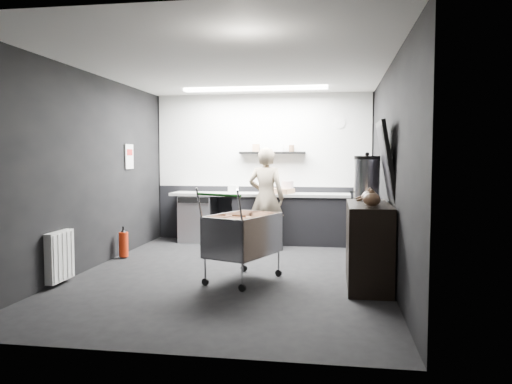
# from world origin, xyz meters

# --- Properties ---
(floor) EXTENTS (5.50, 5.50, 0.00)m
(floor) POSITION_xyz_m (0.00, 0.00, 0.00)
(floor) COLOR black
(floor) RESTS_ON ground
(ceiling) EXTENTS (5.50, 5.50, 0.00)m
(ceiling) POSITION_xyz_m (0.00, 0.00, 2.70)
(ceiling) COLOR silver
(ceiling) RESTS_ON wall_back
(wall_back) EXTENTS (5.50, 0.00, 5.50)m
(wall_back) POSITION_xyz_m (0.00, 2.75, 1.35)
(wall_back) COLOR black
(wall_back) RESTS_ON floor
(wall_front) EXTENTS (5.50, 0.00, 5.50)m
(wall_front) POSITION_xyz_m (0.00, -2.75, 1.35)
(wall_front) COLOR black
(wall_front) RESTS_ON floor
(wall_left) EXTENTS (0.00, 5.50, 5.50)m
(wall_left) POSITION_xyz_m (-2.00, 0.00, 1.35)
(wall_left) COLOR black
(wall_left) RESTS_ON floor
(wall_right) EXTENTS (0.00, 5.50, 5.50)m
(wall_right) POSITION_xyz_m (2.00, 0.00, 1.35)
(wall_right) COLOR black
(wall_right) RESTS_ON floor
(kitchen_wall_panel) EXTENTS (3.95, 0.02, 1.70)m
(kitchen_wall_panel) POSITION_xyz_m (0.00, 2.73, 1.85)
(kitchen_wall_panel) COLOR silver
(kitchen_wall_panel) RESTS_ON wall_back
(dado_panel) EXTENTS (3.95, 0.02, 1.00)m
(dado_panel) POSITION_xyz_m (0.00, 2.73, 0.50)
(dado_panel) COLOR black
(dado_panel) RESTS_ON wall_back
(floating_shelf) EXTENTS (1.20, 0.22, 0.04)m
(floating_shelf) POSITION_xyz_m (0.20, 2.62, 1.62)
(floating_shelf) COLOR black
(floating_shelf) RESTS_ON wall_back
(wall_clock) EXTENTS (0.20, 0.03, 0.20)m
(wall_clock) POSITION_xyz_m (1.40, 2.72, 2.15)
(wall_clock) COLOR white
(wall_clock) RESTS_ON wall_back
(poster) EXTENTS (0.02, 0.30, 0.40)m
(poster) POSITION_xyz_m (-1.98, 1.30, 1.55)
(poster) COLOR white
(poster) RESTS_ON wall_left
(poster_red_band) EXTENTS (0.02, 0.22, 0.10)m
(poster_red_band) POSITION_xyz_m (-1.98, 1.30, 1.62)
(poster_red_band) COLOR red
(poster_red_band) RESTS_ON poster
(radiator) EXTENTS (0.10, 0.50, 0.60)m
(radiator) POSITION_xyz_m (-1.94, -0.90, 0.35)
(radiator) COLOR white
(radiator) RESTS_ON wall_left
(ceiling_strip) EXTENTS (2.40, 0.20, 0.04)m
(ceiling_strip) POSITION_xyz_m (0.00, 1.85, 2.67)
(ceiling_strip) COLOR white
(ceiling_strip) RESTS_ON ceiling
(prep_counter) EXTENTS (3.20, 0.61, 0.90)m
(prep_counter) POSITION_xyz_m (0.14, 2.42, 0.46)
(prep_counter) COLOR black
(prep_counter) RESTS_ON floor
(person) EXTENTS (0.68, 0.50, 1.71)m
(person) POSITION_xyz_m (0.18, 1.97, 0.86)
(person) COLOR #B8AC92
(person) RESTS_ON floor
(shopping_cart) EXTENTS (0.97, 1.24, 1.13)m
(shopping_cart) POSITION_xyz_m (0.21, -0.37, 0.54)
(shopping_cart) COLOR silver
(shopping_cart) RESTS_ON floor
(sideboard) EXTENTS (0.56, 1.32, 1.97)m
(sideboard) POSITION_xyz_m (1.74, -0.30, 0.62)
(sideboard) COLOR black
(sideboard) RESTS_ON floor
(fire_extinguisher) EXTENTS (0.14, 0.14, 0.46)m
(fire_extinguisher) POSITION_xyz_m (-1.85, 0.73, 0.23)
(fire_extinguisher) COLOR red
(fire_extinguisher) RESTS_ON floor
(cardboard_box) EXTENTS (0.54, 0.47, 0.09)m
(cardboard_box) POSITION_xyz_m (0.36, 2.37, 0.94)
(cardboard_box) COLOR #AA7F5A
(cardboard_box) RESTS_ON prep_counter
(pink_tub) EXTENTS (0.22, 0.22, 0.22)m
(pink_tub) POSITION_xyz_m (0.50, 2.42, 1.01)
(pink_tub) COLOR beige
(pink_tub) RESTS_ON prep_counter
(white_container) EXTENTS (0.18, 0.15, 0.14)m
(white_container) POSITION_xyz_m (-0.47, 2.37, 0.97)
(white_container) COLOR white
(white_container) RESTS_ON prep_counter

